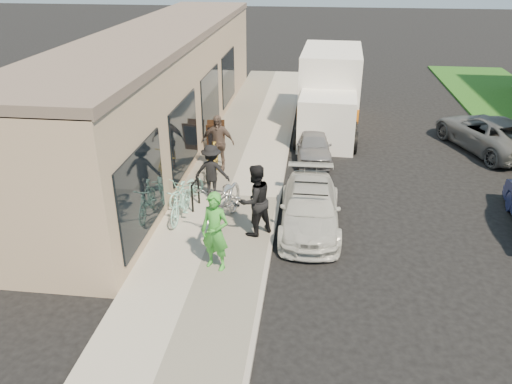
{
  "coord_description": "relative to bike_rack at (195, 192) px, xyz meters",
  "views": [
    {
      "loc": [
        0.48,
        -10.21,
        6.76
      ],
      "look_at": [
        -0.94,
        1.45,
        1.05
      ],
      "focal_mm": 35.0,
      "sensor_mm": 36.0,
      "label": 1
    }
  ],
  "objects": [
    {
      "name": "cruiser_bike_c",
      "position": [
        0.05,
        2.3,
        0.02
      ],
      "size": [
        0.54,
        1.73,
        1.03
      ],
      "primitive_type": "imported",
      "rotation": [
        0.0,
        0.0,
        0.03
      ],
      "color": "gold",
      "rests_on": "sidewalk"
    },
    {
      "name": "curb",
      "position": [
        2.28,
        0.92,
        -0.58
      ],
      "size": [
        0.12,
        34.0,
        0.13
      ],
      "primitive_type": "cube",
      "color": "gray",
      "rests_on": "ground"
    },
    {
      "name": "far_car_gray",
      "position": [
        9.66,
        6.21,
        -0.0
      ],
      "size": [
        3.64,
        5.1,
        1.29
      ],
      "primitive_type": "imported",
      "rotation": [
        0.0,
        0.0,
        3.5
      ],
      "color": "#545659",
      "rests_on": "ground"
    },
    {
      "name": "sedan_white",
      "position": [
        3.22,
        -0.41,
        -0.09
      ],
      "size": [
        1.66,
        3.91,
        1.17
      ],
      "rotation": [
        0.0,
        0.0,
        0.02
      ],
      "color": "silver",
      "rests_on": "ground"
    },
    {
      "name": "woman_rider",
      "position": [
        1.14,
        -2.84,
        0.44
      ],
      "size": [
        0.8,
        0.66,
        1.88
      ],
      "primitive_type": "imported",
      "rotation": [
        0.0,
        0.0,
        -0.35
      ],
      "color": "green",
      "rests_on": "sidewalk"
    },
    {
      "name": "bike_rack",
      "position": [
        0.0,
        0.0,
        0.0
      ],
      "size": [
        0.11,
        0.59,
        0.83
      ],
      "rotation": [
        0.0,
        0.0,
        -0.11
      ],
      "color": "black",
      "rests_on": "sidewalk"
    },
    {
      "name": "sandwich_board",
      "position": [
        -0.31,
        4.53,
        0.04
      ],
      "size": [
        0.72,
        0.72,
        1.05
      ],
      "rotation": [
        0.0,
        0.0,
        0.13
      ],
      "color": "black",
      "rests_on": "sidewalk"
    },
    {
      "name": "cruiser_bike_a",
      "position": [
        -0.25,
        -0.68,
        -0.01
      ],
      "size": [
        0.56,
        1.66,
        0.98
      ],
      "primitive_type": "imported",
      "rotation": [
        0.0,
        0.0,
        -0.06
      ],
      "color": "#95DECA",
      "rests_on": "sidewalk"
    },
    {
      "name": "man_standing",
      "position": [
        1.84,
        -1.21,
        0.45
      ],
      "size": [
        1.17,
        1.15,
        1.9
      ],
      "primitive_type": "imported",
      "rotation": [
        0.0,
        0.0,
        3.88
      ],
      "color": "black",
      "rests_on": "sidewalk"
    },
    {
      "name": "bystander_b",
      "position": [
        0.11,
        2.81,
        0.44
      ],
      "size": [
        1.11,
        0.5,
        1.87
      ],
      "primitive_type": "imported",
      "rotation": [
        0.0,
        0.0,
        -0.04
      ],
      "color": "brown",
      "rests_on": "sidewalk"
    },
    {
      "name": "storefront",
      "position": [
        -2.51,
        5.9,
        1.48
      ],
      "size": [
        3.6,
        20.0,
        4.22
      ],
      "color": "tan",
      "rests_on": "ground"
    },
    {
      "name": "tandem_bike",
      "position": [
        1.0,
        -0.98,
        0.18
      ],
      "size": [
        1.28,
        2.69,
        1.36
      ],
      "primitive_type": "imported",
      "rotation": [
        0.0,
        0.0,
        -0.15
      ],
      "color": "#AAAAAC",
      "rests_on": "sidewalk"
    },
    {
      "name": "sidewalk",
      "position": [
        0.73,
        0.92,
        -0.57
      ],
      "size": [
        3.0,
        34.0,
        0.15
      ],
      "primitive_type": "cube",
      "color": "#A39E93",
      "rests_on": "ground"
    },
    {
      "name": "ground",
      "position": [
        2.73,
        -2.08,
        -0.65
      ],
      "size": [
        120.0,
        120.0,
        0.0
      ],
      "primitive_type": "plane",
      "color": "black",
      "rests_on": "ground"
    },
    {
      "name": "moving_truck",
      "position": [
        3.78,
        8.3,
        0.73
      ],
      "size": [
        2.62,
        6.41,
        3.1
      ],
      "rotation": [
        0.0,
        0.0,
        -0.04
      ],
      "color": "white",
      "rests_on": "ground"
    },
    {
      "name": "sedan_silver",
      "position": [
        3.24,
        4.51,
        -0.14
      ],
      "size": [
        1.38,
        3.07,
        1.02
      ],
      "primitive_type": "imported",
      "rotation": [
        0.0,
        0.0,
        0.06
      ],
      "color": "gray",
      "rests_on": "ground"
    },
    {
      "name": "cruiser_bike_b",
      "position": [
        -0.33,
        0.33,
        -0.09
      ],
      "size": [
        1.12,
        1.64,
        0.81
      ],
      "primitive_type": "imported",
      "rotation": [
        0.0,
        0.0,
        -0.42
      ],
      "color": "#95DECA",
      "rests_on": "sidewalk"
    },
    {
      "name": "bystander_a",
      "position": [
        0.33,
        0.77,
        0.31
      ],
      "size": [
        1.08,
        0.67,
        1.61
      ],
      "primitive_type": "imported",
      "rotation": [
        0.0,
        0.0,
        3.07
      ],
      "color": "black",
      "rests_on": "sidewalk"
    }
  ]
}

